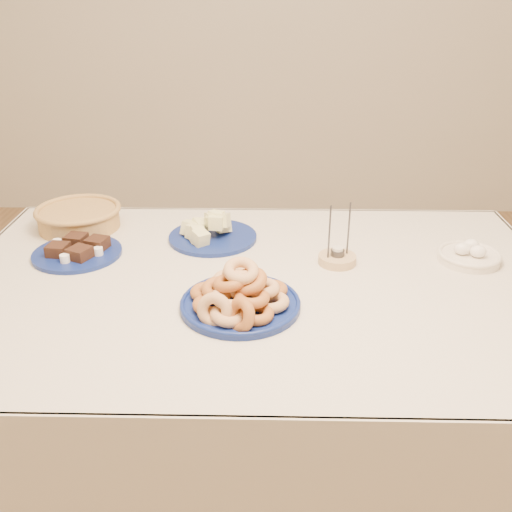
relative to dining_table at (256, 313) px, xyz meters
name	(u,v)px	position (x,y,z in m)	size (l,w,h in m)	color
ground	(256,478)	(0.00, 0.00, -0.64)	(5.00, 5.00, 0.00)	olive
dining_table	(256,313)	(0.00, 0.00, 0.00)	(1.71, 1.11, 0.75)	brown
donut_platter	(239,296)	(-0.04, -0.15, 0.14)	(0.41, 0.41, 0.14)	navy
melon_plate	(211,232)	(-0.15, 0.28, 0.13)	(0.35, 0.35, 0.10)	navy
brownie_plate	(77,251)	(-0.54, 0.15, 0.12)	(0.30, 0.30, 0.05)	navy
wicker_basket	(79,217)	(-0.60, 0.36, 0.15)	(0.33, 0.33, 0.07)	olive
candle_holder	(337,258)	(0.23, 0.11, 0.12)	(0.15, 0.15, 0.19)	tan
egg_bowl	(469,255)	(0.63, 0.14, 0.13)	(0.21, 0.21, 0.06)	silver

